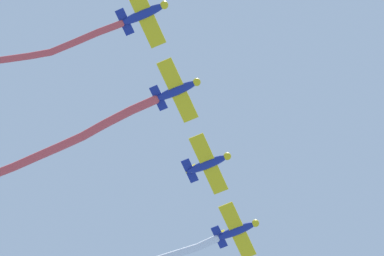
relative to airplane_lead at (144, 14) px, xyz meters
name	(u,v)px	position (x,y,z in m)	size (l,w,h in m)	color
airplane_lead	(144,14)	(0.00, 0.00, 0.00)	(5.19, 6.87, 1.70)	navy
smoke_trail_lead	(27,51)	(-12.25, 1.01, 0.94)	(20.34, 2.21, 2.81)	#DB4C4C
airplane_left_wing	(177,90)	(1.14, 8.26, 0.30)	(5.19, 6.87, 1.70)	navy
smoke_trail_left_wing	(48,150)	(-13.56, 11.70, 1.63)	(25.54, 6.54, 4.22)	#DB4C4C
airplane_right_wing	(208,164)	(2.28, 16.53, 0.00)	(5.18, 6.87, 1.70)	navy
airplane_slot	(237,230)	(3.42, 24.79, 0.30)	(5.19, 6.87, 1.70)	navy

